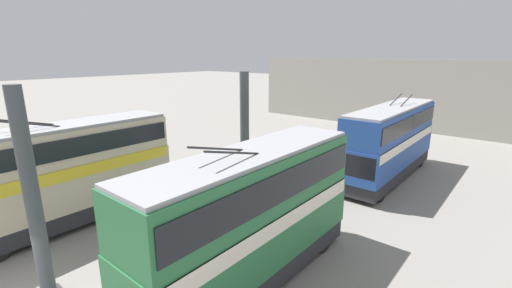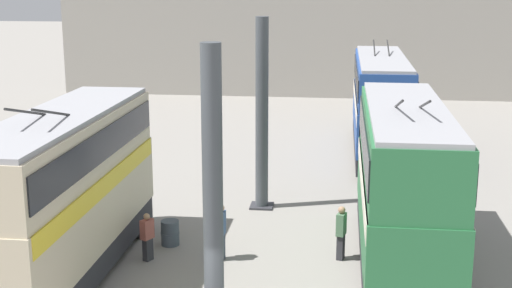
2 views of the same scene
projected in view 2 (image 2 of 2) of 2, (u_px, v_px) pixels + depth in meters
The scene contains 10 objects.
depot_back_wall at pixel (302, 45), 51.80m from camera, with size 0.50×36.00×7.65m.
support_column_near at pixel (213, 202), 16.89m from camera, with size 0.88×0.88×7.31m.
support_column_far at pixel (262, 118), 26.88m from camera, with size 0.88×0.88×7.31m.
bus_left_near at pixel (404, 178), 21.43m from camera, with size 9.73×2.54×5.63m.
bus_left_far at pixel (381, 99), 35.26m from camera, with size 11.09×2.54×5.51m.
bus_right_near at pixel (63, 187), 20.44m from camera, with size 10.12×2.54×5.61m.
person_by_right_row at pixel (147, 236), 22.34m from camera, with size 0.48×0.40×1.55m.
person_by_left_row at pixel (341, 231), 22.39m from camera, with size 0.47×0.34×1.76m.
person_aisle_midway at pixel (221, 230), 22.36m from camera, with size 0.43×0.26×1.83m.
oil_drum at pixel (170, 233), 23.72m from camera, with size 0.64×0.64×0.84m.
Camera 2 is at (-14.23, -2.96, 8.79)m, focal length 50.00 mm.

